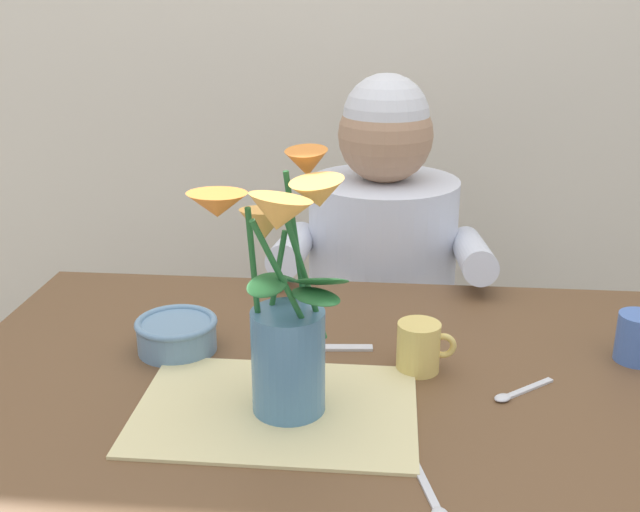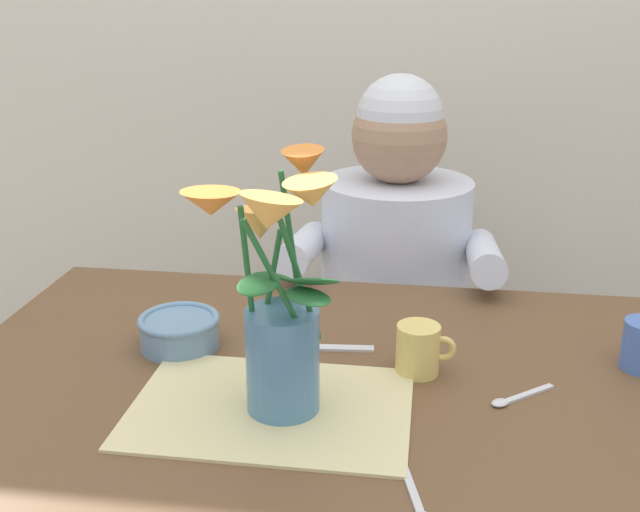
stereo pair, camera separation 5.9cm
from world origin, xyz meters
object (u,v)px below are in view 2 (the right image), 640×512
at_px(seated_person, 393,320).
at_px(ceramic_bowl, 179,330).
at_px(flower_vase, 278,303).
at_px(ceramic_mug, 419,349).
at_px(dinner_knife, 317,348).

bearing_deg(seated_person, ceramic_bowl, -117.19).
relative_size(flower_vase, ceramic_mug, 3.95).
height_order(flower_vase, ceramic_bowl, flower_vase).
distance_m(seated_person, dinner_knife, 0.57).
distance_m(seated_person, ceramic_mug, 0.63).
bearing_deg(ceramic_bowl, seated_person, 59.01).
relative_size(flower_vase, dinner_knife, 1.94).
height_order(ceramic_bowl, dinner_knife, ceramic_bowl).
bearing_deg(ceramic_bowl, ceramic_mug, -4.66).
distance_m(seated_person, flower_vase, 0.81).
height_order(seated_person, ceramic_mug, seated_person).
xyz_separation_m(seated_person, ceramic_bowl, (-0.33, -0.55, 0.21)).
xyz_separation_m(ceramic_bowl, ceramic_mug, (0.40, -0.03, 0.01)).
bearing_deg(flower_vase, seated_person, 80.26).
height_order(seated_person, flower_vase, seated_person).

